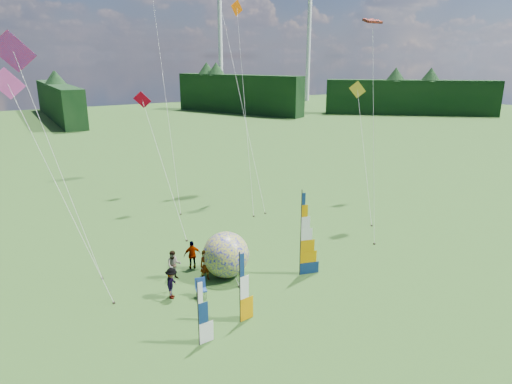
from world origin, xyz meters
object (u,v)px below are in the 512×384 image
feather_banner_main (301,235)px  side_banner_left (240,289)px  bol_inflatable (226,255)px  spectator_d (192,255)px  side_banner_far (198,315)px  spectator_b (174,265)px  camp_chair (201,289)px  kite_whale (240,89)px  spectator_c (172,283)px  spectator_a (205,265)px

feather_banner_main → side_banner_left: 6.25m
feather_banner_main → bol_inflatable: 4.62m
spectator_d → side_banner_far: bearing=83.0°
side_banner_far → spectator_b: side_banner_far is taller
bol_inflatable → camp_chair: size_ratio=2.56×
feather_banner_main → spectator_b: feather_banner_main is taller
side_banner_far → spectator_d: (2.85, 7.54, -0.67)m
side_banner_left → spectator_d: bearing=79.3°
bol_inflatable → camp_chair: bol_inflatable is taller
side_banner_far → spectator_b: 6.98m
side_banner_far → bol_inflatable: 6.98m
spectator_b → kite_whale: (11.50, 12.72, 9.08)m
spectator_c → feather_banner_main: bearing=-65.3°
spectator_a → spectator_d: size_ratio=1.02×
side_banner_far → spectator_b: bearing=75.7°
feather_banner_main → spectator_d: size_ratio=2.86×
feather_banner_main → kite_whale: kite_whale is taller
spectator_c → side_banner_left: bearing=-118.3°
side_banner_left → spectator_b: (-1.17, 6.11, -0.96)m
side_banner_far → spectator_c: 4.79m
feather_banner_main → spectator_a: size_ratio=2.80×
spectator_d → camp_chair: bearing=88.0°
side_banner_left → kite_whale: 22.96m
bol_inflatable → spectator_c: bol_inflatable is taller
spectator_b → kite_whale: 19.40m
spectator_a → kite_whale: bearing=57.1°
feather_banner_main → spectator_d: feather_banner_main is taller
spectator_a → feather_banner_main: bearing=-21.3°
spectator_b → camp_chair: (0.48, -2.89, -0.35)m
spectator_d → side_banner_left: bearing=101.0°
spectator_c → side_banner_far: bearing=-151.0°
camp_chair → kite_whale: 21.30m
spectator_c → kite_whale: (12.40, 14.81, 9.09)m
side_banner_left → kite_whale: size_ratio=0.19×
spectator_a → spectator_d: spectator_a is taller
side_banner_far → spectator_a: (2.91, 5.73, -0.66)m
side_banner_left → spectator_b: size_ratio=2.07×
side_banner_left → spectator_c: (-2.07, 4.02, -0.97)m
bol_inflatable → spectator_b: 3.15m
side_banner_left → spectator_d: size_ratio=2.03×
bol_inflatable → spectator_a: bearing=172.8°
feather_banner_main → camp_chair: size_ratio=4.81×
side_banner_left → side_banner_far: size_ratio=1.17×
side_banner_far → kite_whale: kite_whale is taller
bol_inflatable → kite_whale: kite_whale is taller
spectator_c → spectator_d: (2.40, 2.82, 0.03)m
side_banner_left → camp_chair: 3.55m
feather_banner_main → spectator_d: (-5.25, 4.13, -1.70)m
bol_inflatable → camp_chair: bearing=-145.2°
bol_inflatable → spectator_c: bearing=-167.2°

